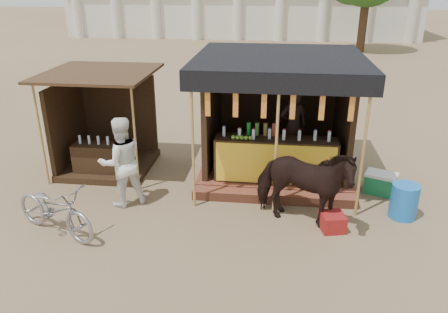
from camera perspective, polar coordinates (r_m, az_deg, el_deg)
ground at (r=7.61m, az=-1.47°, el=-12.32°), size 120.00×120.00×0.00m
main_stall at (r=10.10m, az=6.99°, el=3.17°), size 3.60×3.61×2.78m
secondary_stall at (r=10.85m, az=-15.80°, el=2.84°), size 2.40×2.40×2.38m
cow at (r=8.13m, az=10.24°, el=-3.76°), size 2.07×1.39×1.60m
motorbike at (r=8.41m, az=-21.27°, el=-6.42°), size 2.00×1.37×0.99m
bystander at (r=8.91m, az=-13.26°, el=-0.71°), size 1.14×1.08×1.85m
blue_barrel at (r=9.12m, az=22.45°, el=-5.40°), size 0.59×0.59×0.69m
red_crate at (r=8.36m, az=13.94°, el=-8.28°), size 0.50×0.52×0.32m
cooler at (r=9.97m, az=19.76°, el=-3.28°), size 0.76×0.65×0.46m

